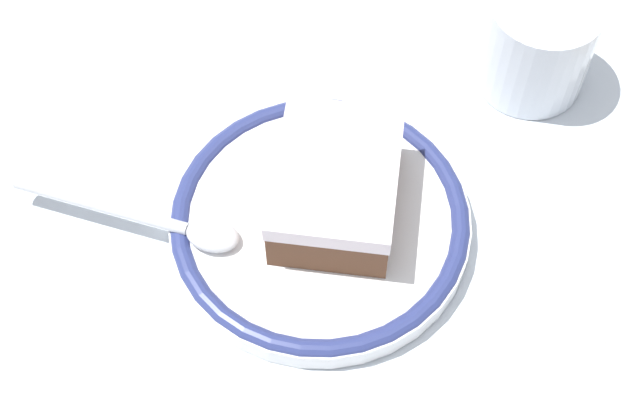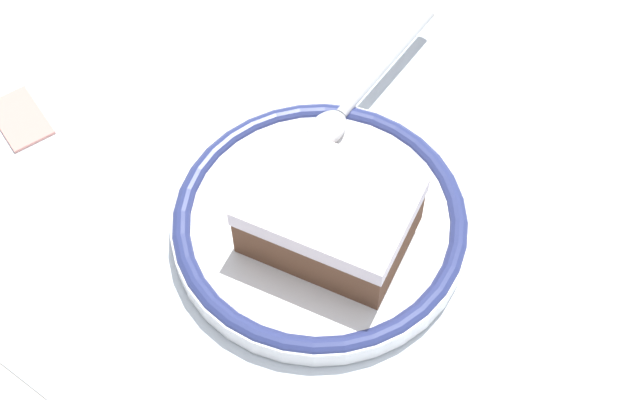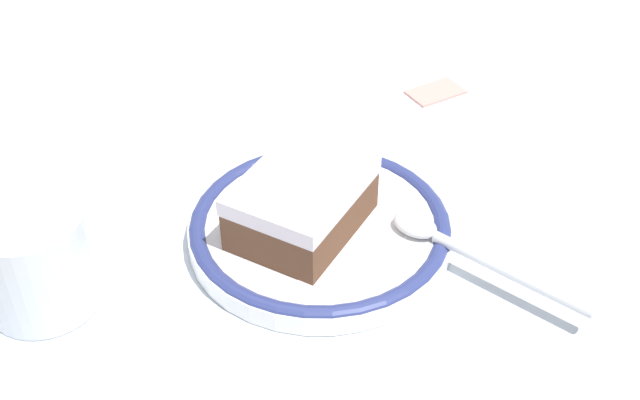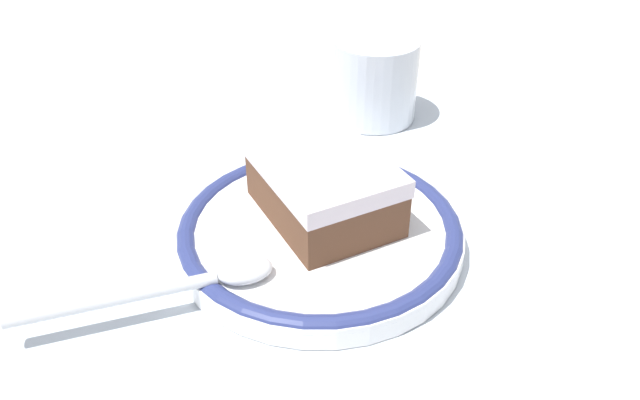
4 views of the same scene
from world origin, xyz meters
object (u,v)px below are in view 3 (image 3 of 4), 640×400
object	(u,v)px
plate	(320,228)
cup	(37,265)
spoon	(458,247)
sugar_packet	(436,90)
cake_slice	(302,203)

from	to	relation	value
plate	cup	world-z (taller)	cup
spoon	sugar_packet	xyz separation A→B (m)	(0.18, 0.14, -0.02)
plate	cup	size ratio (longest dim) A/B	2.54
plate	cup	bearing A→B (deg)	148.60
cake_slice	spoon	world-z (taller)	cake_slice
cake_slice	spoon	xyz separation A→B (m)	(0.05, -0.10, -0.02)
plate	cake_slice	bearing A→B (deg)	151.55
sugar_packet	spoon	bearing A→B (deg)	-143.11
cup	plate	bearing A→B (deg)	-31.40
cup	cake_slice	bearing A→B (deg)	-31.63
cake_slice	cup	distance (m)	0.18
spoon	cup	size ratio (longest dim) A/B	2.02
cup	sugar_packet	size ratio (longest dim) A/B	1.46
cake_slice	spoon	bearing A→B (deg)	-63.82
cake_slice	sugar_packet	xyz separation A→B (m)	(0.23, 0.04, -0.03)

